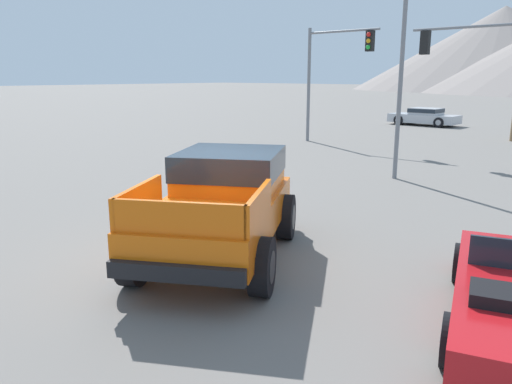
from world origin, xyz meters
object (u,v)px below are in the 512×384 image
(orange_pickup_truck, at_px, (223,198))
(parked_car_silver, at_px, (424,116))
(street_lamp_post, at_px, (404,35))
(traffic_light_crosswalk, at_px, (334,62))
(traffic_light_main, at_px, (477,62))

(orange_pickup_truck, xyz_separation_m, parked_car_silver, (-7.42, 26.28, -0.47))
(orange_pickup_truck, relative_size, parked_car_silver, 1.14)
(parked_car_silver, bearing_deg, street_lamp_post, -159.16)
(street_lamp_post, bearing_deg, traffic_light_crosswalk, 136.67)
(parked_car_silver, xyz_separation_m, traffic_light_crosswalk, (0.39, -11.80, 3.27))
(traffic_light_crosswalk, height_order, street_lamp_post, street_lamp_post)
(orange_pickup_truck, xyz_separation_m, traffic_light_main, (-0.16, 13.48, 2.67))
(orange_pickup_truck, relative_size, traffic_light_crosswalk, 0.92)
(street_lamp_post, bearing_deg, parked_car_silver, 110.55)
(orange_pickup_truck, bearing_deg, traffic_light_crosswalk, 85.24)
(parked_car_silver, bearing_deg, orange_pickup_truck, -163.94)
(traffic_light_crosswalk, distance_m, street_lamp_post, 8.60)
(traffic_light_main, bearing_deg, parked_car_silver, -60.43)
(orange_pickup_truck, xyz_separation_m, traffic_light_crosswalk, (-7.03, 14.48, 2.80))
(parked_car_silver, distance_m, street_lamp_post, 19.28)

